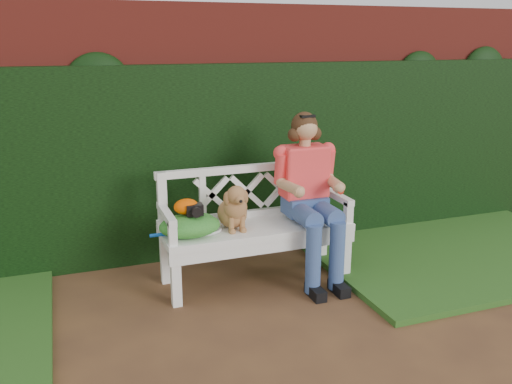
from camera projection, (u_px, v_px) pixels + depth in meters
name	position (u px, v px, depth m)	size (l,w,h in m)	color
ground	(238.00, 351.00, 3.42)	(60.00, 60.00, 0.00)	#492E1E
brick_wall	(170.00, 132.00, 4.84)	(10.00, 0.30, 2.20)	maroon
ivy_hedge	(177.00, 164.00, 4.71)	(10.00, 0.18, 1.70)	#10330C
grass_right	(453.00, 249.00, 5.02)	(2.60, 2.00, 0.05)	#173613
garden_bench	(256.00, 253.00, 4.37)	(1.58, 0.60, 0.48)	white
seated_woman	(306.00, 199.00, 4.38)	(0.55, 0.73, 1.30)	#C73757
dog	(233.00, 206.00, 4.17)	(0.25, 0.33, 0.37)	#9F5433
tennis_racket	(199.00, 230.00, 4.14)	(0.58, 0.24, 0.03)	white
green_bag	(190.00, 225.00, 4.05)	(0.46, 0.36, 0.16)	#18871B
camera_item	(194.00, 209.00, 4.03)	(0.13, 0.09, 0.08)	black
baseball_glove	(186.00, 207.00, 4.04)	(0.19, 0.14, 0.12)	#DF4C00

